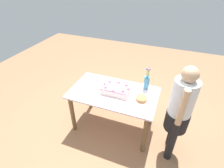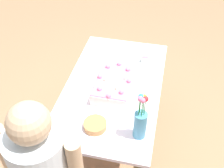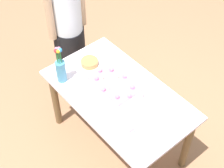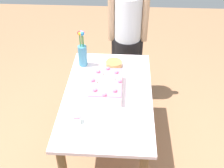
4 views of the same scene
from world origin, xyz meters
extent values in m
plane|color=#996C4B|center=(0.00, 0.00, 0.00)|extent=(8.00, 8.00, 0.00)
cube|color=white|center=(0.00, 0.00, 0.74)|extent=(1.36, 0.78, 0.03)
cylinder|color=brown|center=(-0.61, -0.32, 0.36)|extent=(0.07, 0.07, 0.73)
cylinder|color=brown|center=(0.61, -0.32, 0.36)|extent=(0.07, 0.07, 0.73)
cylinder|color=brown|center=(-0.61, 0.32, 0.36)|extent=(0.07, 0.07, 0.73)
cylinder|color=brown|center=(0.61, 0.32, 0.36)|extent=(0.07, 0.07, 0.73)
cube|color=white|center=(0.04, 0.02, 0.81)|extent=(0.43, 0.28, 0.10)
cube|color=pink|center=(0.04, 0.02, 0.86)|extent=(0.43, 0.28, 0.01)
sphere|color=pink|center=(0.23, 0.02, 0.87)|extent=(0.04, 0.04, 0.04)
sphere|color=pink|center=(0.17, 0.10, 0.87)|extent=(0.04, 0.04, 0.04)
sphere|color=pink|center=(0.04, 0.13, 0.87)|extent=(0.04, 0.04, 0.04)
sphere|color=pink|center=(-0.10, 0.10, 0.87)|extent=(0.04, 0.04, 0.04)
sphere|color=pink|center=(-0.16, 0.02, 0.87)|extent=(0.04, 0.04, 0.04)
sphere|color=pink|center=(-0.10, -0.07, 0.87)|extent=(0.04, 0.04, 0.04)
sphere|color=pink|center=(0.04, -0.10, 0.87)|extent=(0.04, 0.04, 0.04)
sphere|color=pink|center=(0.17, -0.07, 0.87)|extent=(0.04, 0.04, 0.04)
cone|color=#2D8438|center=(0.02, 0.09, 0.87)|extent=(0.02, 0.02, 0.02)
cone|color=#2D8438|center=(0.14, 0.05, 0.87)|extent=(0.02, 0.02, 0.02)
cone|color=#2D8438|center=(0.06, -0.06, 0.87)|extent=(0.02, 0.02, 0.02)
cylinder|color=white|center=(-0.38, 0.21, 0.76)|extent=(0.19, 0.19, 0.01)
cube|color=white|center=(-0.38, 0.21, 0.80)|extent=(0.06, 0.06, 0.06)
cube|color=#D4708D|center=(-0.38, 0.21, 0.83)|extent=(0.06, 0.06, 0.01)
cube|color=silver|center=(-0.51, -0.02, 0.76)|extent=(0.16, 0.14, 0.00)
cylinder|color=teal|center=(0.45, 0.28, 0.87)|extent=(0.09, 0.09, 0.22)
cylinder|color=#2D8438|center=(0.47, 0.29, 1.05)|extent=(0.01, 0.01, 0.14)
sphere|color=#D9698F|center=(0.47, 0.29, 1.12)|extent=(0.03, 0.03, 0.03)
cylinder|color=#2D8438|center=(0.45, 0.30, 1.05)|extent=(0.01, 0.01, 0.14)
sphere|color=red|center=(0.45, 0.30, 1.12)|extent=(0.04, 0.04, 0.04)
cylinder|color=#2D8438|center=(0.44, 0.29, 1.05)|extent=(0.01, 0.01, 0.14)
sphere|color=yellow|center=(0.44, 0.29, 1.12)|extent=(0.03, 0.03, 0.03)
cylinder|color=#2D8438|center=(0.44, 0.27, 1.05)|extent=(0.01, 0.01, 0.14)
sphere|color=#2B7EC5|center=(0.44, 0.27, 1.12)|extent=(0.04, 0.04, 0.04)
cylinder|color=#2D8438|center=(0.46, 0.27, 1.05)|extent=(0.01, 0.01, 0.14)
sphere|color=pink|center=(0.46, 0.27, 1.12)|extent=(0.03, 0.03, 0.03)
cylinder|color=#B37B43|center=(0.45, -0.03, 0.78)|extent=(0.16, 0.16, 0.05)
cylinder|color=black|center=(0.98, -0.03, 0.39)|extent=(0.11, 0.11, 0.78)
cylinder|color=black|center=(0.98, -0.29, 0.39)|extent=(0.11, 0.11, 0.78)
cylinder|color=black|center=(0.98, -0.16, 0.66)|extent=(0.31, 0.32, 0.28)
cylinder|color=silver|center=(0.98, -0.16, 1.04)|extent=(0.30, 0.30, 0.52)
sphere|color=tan|center=(0.98, -0.16, 1.39)|extent=(0.20, 0.20, 0.20)
cylinder|color=tan|center=(0.98, 0.03, 1.04)|extent=(0.08, 0.08, 0.52)
cylinder|color=tan|center=(0.98, -0.35, 1.04)|extent=(0.08, 0.08, 0.52)
camera|label=1|loc=(0.76, -2.05, 2.42)|focal=28.00mm
camera|label=2|loc=(1.67, 0.37, 2.33)|focal=45.00mm
camera|label=3|loc=(-1.49, 1.32, 3.02)|focal=55.00mm
camera|label=4|loc=(-1.94, -0.15, 2.32)|focal=45.00mm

